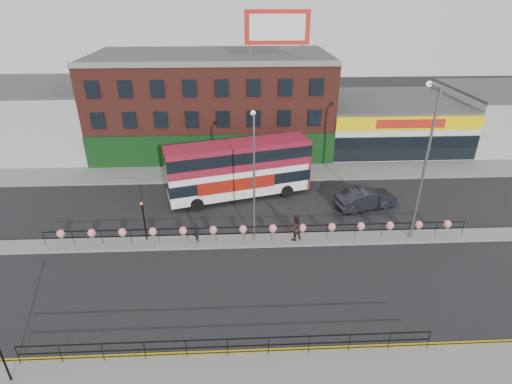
{
  "coord_description": "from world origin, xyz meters",
  "views": [
    {
      "loc": [
        -1.27,
        -24.03,
        16.24
      ],
      "look_at": [
        0.0,
        3.0,
        2.5
      ],
      "focal_mm": 28.0,
      "sensor_mm": 36.0,
      "label": 1
    }
  ],
  "objects_px": {
    "car": "(366,198)",
    "pedestrian_b": "(295,228)",
    "lamp_column_east": "(425,153)",
    "lamp_column_west": "(254,170)",
    "pedestrian_a": "(197,231)",
    "double_decker_bus": "(239,164)"
  },
  "relations": [
    {
      "from": "car",
      "to": "lamp_column_west",
      "type": "xyz_separation_m",
      "value": [
        -9.44,
        -4.34,
        4.69
      ]
    },
    {
      "from": "double_decker_bus",
      "to": "lamp_column_east",
      "type": "xyz_separation_m",
      "value": [
        12.37,
        -7.02,
        3.56
      ]
    },
    {
      "from": "pedestrian_b",
      "to": "double_decker_bus",
      "type": "bearing_deg",
      "value": -83.29
    },
    {
      "from": "car",
      "to": "pedestrian_b",
      "type": "bearing_deg",
      "value": 111.3
    },
    {
      "from": "pedestrian_a",
      "to": "lamp_column_east",
      "type": "bearing_deg",
      "value": -112.93
    },
    {
      "from": "pedestrian_b",
      "to": "lamp_column_west",
      "type": "relative_size",
      "value": 0.21
    },
    {
      "from": "pedestrian_a",
      "to": "lamp_column_west",
      "type": "relative_size",
      "value": 0.17
    },
    {
      "from": "lamp_column_west",
      "to": "lamp_column_east",
      "type": "bearing_deg",
      "value": -0.83
    },
    {
      "from": "car",
      "to": "lamp_column_east",
      "type": "relative_size",
      "value": 0.5
    },
    {
      "from": "pedestrian_a",
      "to": "car",
      "type": "bearing_deg",
      "value": -94.51
    },
    {
      "from": "double_decker_bus",
      "to": "pedestrian_b",
      "type": "height_order",
      "value": "double_decker_bus"
    },
    {
      "from": "car",
      "to": "lamp_column_west",
      "type": "distance_m",
      "value": 11.4
    },
    {
      "from": "pedestrian_a",
      "to": "lamp_column_west",
      "type": "distance_m",
      "value": 6.15
    },
    {
      "from": "pedestrian_b",
      "to": "lamp_column_west",
      "type": "distance_m",
      "value": 5.3
    },
    {
      "from": "double_decker_bus",
      "to": "lamp_column_west",
      "type": "xyz_separation_m",
      "value": [
        0.98,
        -6.85,
        2.51
      ]
    },
    {
      "from": "pedestrian_a",
      "to": "lamp_column_west",
      "type": "xyz_separation_m",
      "value": [
        4.08,
        0.21,
        4.59
      ]
    },
    {
      "from": "pedestrian_b",
      "to": "lamp_column_west",
      "type": "xyz_separation_m",
      "value": [
        -2.92,
        0.36,
        4.42
      ]
    },
    {
      "from": "pedestrian_b",
      "to": "lamp_column_west",
      "type": "height_order",
      "value": "lamp_column_west"
    },
    {
      "from": "car",
      "to": "pedestrian_b",
      "type": "xyz_separation_m",
      "value": [
        -6.53,
        -4.7,
        0.28
      ]
    },
    {
      "from": "double_decker_bus",
      "to": "car",
      "type": "relative_size",
      "value": 2.32
    },
    {
      "from": "car",
      "to": "lamp_column_west",
      "type": "height_order",
      "value": "lamp_column_west"
    },
    {
      "from": "pedestrian_a",
      "to": "pedestrian_b",
      "type": "height_order",
      "value": "pedestrian_b"
    }
  ]
}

